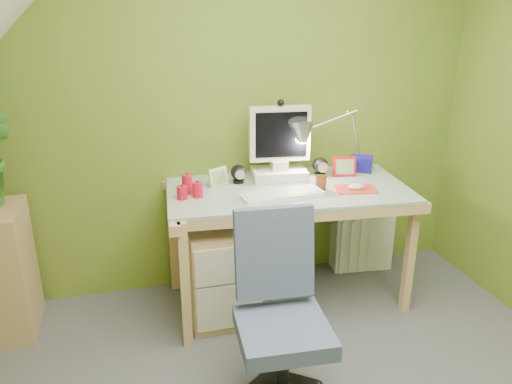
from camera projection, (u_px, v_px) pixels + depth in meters
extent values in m
cube|color=olive|center=(232.00, 108.00, 3.14)|extent=(3.20, 0.01, 2.40)
cube|color=white|center=(282.00, 195.00, 2.86)|extent=(0.49, 0.19, 0.02)
cube|color=red|center=(356.00, 189.00, 2.98)|extent=(0.26, 0.21, 0.01)
ellipsoid|color=silver|center=(356.00, 187.00, 2.97)|extent=(0.11, 0.07, 0.04)
cylinder|color=brown|center=(321.00, 183.00, 2.97)|extent=(0.07, 0.07, 0.08)
cube|color=red|center=(344.00, 166.00, 3.20)|extent=(0.15, 0.05, 0.13)
cube|color=navy|center=(361.00, 163.00, 3.27)|extent=(0.13, 0.09, 0.12)
cube|color=beige|center=(218.00, 177.00, 3.03)|extent=(0.12, 0.08, 0.11)
cube|color=tan|center=(4.00, 272.00, 2.84)|extent=(0.28, 0.44, 0.76)
cube|color=white|center=(361.00, 240.00, 3.61)|extent=(0.44, 0.21, 0.42)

